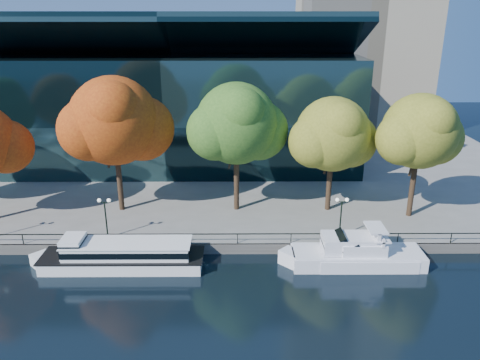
{
  "coord_description": "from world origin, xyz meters",
  "views": [
    {
      "loc": [
        5.01,
        -35.86,
        21.47
      ],
      "look_at": [
        5.26,
        8.0,
        5.57
      ],
      "focal_mm": 35.0,
      "sensor_mm": 36.0,
      "label": 1
    }
  ],
  "objects_px": {
    "tree_3": "(238,125)",
    "tree_4": "(334,136)",
    "tour_boat": "(118,254)",
    "lamp_2": "(341,208)",
    "lamp_1": "(105,209)",
    "cruiser_near": "(352,253)",
    "cruiser_far": "(362,257)",
    "tree_5": "(421,133)",
    "tree_2": "(116,123)"
  },
  "relations": [
    {
      "from": "cruiser_near",
      "to": "tree_3",
      "type": "height_order",
      "value": "tree_3"
    },
    {
      "from": "tree_2",
      "to": "tree_3",
      "type": "relative_size",
      "value": 1.05
    },
    {
      "from": "cruiser_far",
      "to": "lamp_1",
      "type": "height_order",
      "value": "lamp_1"
    },
    {
      "from": "lamp_1",
      "to": "lamp_2",
      "type": "xyz_separation_m",
      "value": [
        22.25,
        0.0,
        0.0
      ]
    },
    {
      "from": "tree_3",
      "to": "tree_4",
      "type": "xyz_separation_m",
      "value": [
        9.96,
        -0.15,
        -1.09
      ]
    },
    {
      "from": "lamp_1",
      "to": "lamp_2",
      "type": "distance_m",
      "value": 22.25
    },
    {
      "from": "cruiser_far",
      "to": "lamp_2",
      "type": "distance_m",
      "value": 5.05
    },
    {
      "from": "cruiser_far",
      "to": "tree_4",
      "type": "distance_m",
      "value": 13.44
    },
    {
      "from": "tree_4",
      "to": "lamp_2",
      "type": "relative_size",
      "value": 3.06
    },
    {
      "from": "tree_4",
      "to": "tree_2",
      "type": "bearing_deg",
      "value": 179.77
    },
    {
      "from": "tour_boat",
      "to": "tree_3",
      "type": "distance_m",
      "value": 17.54
    },
    {
      "from": "lamp_1",
      "to": "cruiser_far",
      "type": "bearing_deg",
      "value": -9.41
    },
    {
      "from": "cruiser_near",
      "to": "tree_4",
      "type": "height_order",
      "value": "tree_4"
    },
    {
      "from": "cruiser_far",
      "to": "tree_4",
      "type": "relative_size",
      "value": 0.78
    },
    {
      "from": "cruiser_near",
      "to": "tree_2",
      "type": "relative_size",
      "value": 0.89
    },
    {
      "from": "tour_boat",
      "to": "cruiser_near",
      "type": "xyz_separation_m",
      "value": [
        20.73,
        0.27,
        -0.1
      ]
    },
    {
      "from": "cruiser_near",
      "to": "lamp_1",
      "type": "xyz_separation_m",
      "value": [
        -22.64,
        3.52,
        2.82
      ]
    },
    {
      "from": "tree_3",
      "to": "tree_5",
      "type": "relative_size",
      "value": 1.06
    },
    {
      "from": "tour_boat",
      "to": "tree_5",
      "type": "xyz_separation_m",
      "value": [
        28.93,
        8.75,
        8.74
      ]
    },
    {
      "from": "tree_3",
      "to": "tree_5",
      "type": "distance_m",
      "value": 18.4
    },
    {
      "from": "cruiser_near",
      "to": "tree_3",
      "type": "distance_m",
      "value": 17.12
    },
    {
      "from": "tour_boat",
      "to": "tree_3",
      "type": "height_order",
      "value": "tree_3"
    },
    {
      "from": "cruiser_far",
      "to": "tree_2",
      "type": "xyz_separation_m",
      "value": [
        -23.5,
        10.63,
        9.66
      ]
    },
    {
      "from": "tree_3",
      "to": "tree_4",
      "type": "height_order",
      "value": "tree_3"
    },
    {
      "from": "lamp_1",
      "to": "cruiser_near",
      "type": "bearing_deg",
      "value": -8.83
    },
    {
      "from": "cruiser_far",
      "to": "lamp_1",
      "type": "distance_m",
      "value": 23.99
    },
    {
      "from": "tree_3",
      "to": "lamp_2",
      "type": "height_order",
      "value": "tree_3"
    },
    {
      "from": "lamp_2",
      "to": "tree_4",
      "type": "bearing_deg",
      "value": 87.93
    },
    {
      "from": "cruiser_far",
      "to": "lamp_1",
      "type": "bearing_deg",
      "value": 170.59
    },
    {
      "from": "tree_5",
      "to": "lamp_1",
      "type": "distance_m",
      "value": 31.81
    },
    {
      "from": "tree_4",
      "to": "lamp_1",
      "type": "relative_size",
      "value": 3.06
    },
    {
      "from": "cruiser_near",
      "to": "tree_4",
      "type": "distance_m",
      "value": 13.01
    },
    {
      "from": "tour_boat",
      "to": "tree_3",
      "type": "xyz_separation_m",
      "value": [
        10.62,
        10.59,
        9.11
      ]
    },
    {
      "from": "tree_4",
      "to": "lamp_2",
      "type": "height_order",
      "value": "tree_4"
    },
    {
      "from": "tree_4",
      "to": "tree_5",
      "type": "height_order",
      "value": "tree_5"
    },
    {
      "from": "cruiser_far",
      "to": "tree_5",
      "type": "relative_size",
      "value": 0.74
    },
    {
      "from": "tree_2",
      "to": "tree_3",
      "type": "xyz_separation_m",
      "value": [
        12.55,
        0.06,
        -0.3
      ]
    },
    {
      "from": "tree_5",
      "to": "lamp_2",
      "type": "distance_m",
      "value": 11.6
    },
    {
      "from": "tree_2",
      "to": "lamp_1",
      "type": "height_order",
      "value": "tree_2"
    },
    {
      "from": "lamp_2",
      "to": "cruiser_far",
      "type": "bearing_deg",
      "value": -72.42
    },
    {
      "from": "tree_4",
      "to": "tree_5",
      "type": "relative_size",
      "value": 0.95
    },
    {
      "from": "tree_3",
      "to": "tree_4",
      "type": "relative_size",
      "value": 1.12
    },
    {
      "from": "cruiser_far",
      "to": "tree_4",
      "type": "height_order",
      "value": "tree_4"
    },
    {
      "from": "cruiser_near",
      "to": "tree_2",
      "type": "xyz_separation_m",
      "value": [
        -22.65,
        10.26,
        9.5
      ]
    },
    {
      "from": "tree_4",
      "to": "cruiser_near",
      "type": "bearing_deg",
      "value": -89.17
    },
    {
      "from": "cruiser_far",
      "to": "tree_3",
      "type": "height_order",
      "value": "tree_3"
    },
    {
      "from": "lamp_1",
      "to": "tree_4",
      "type": "bearing_deg",
      "value": 16.48
    },
    {
      "from": "tour_boat",
      "to": "tree_5",
      "type": "relative_size",
      "value": 1.2
    },
    {
      "from": "cruiser_far",
      "to": "tree_3",
      "type": "bearing_deg",
      "value": 135.7
    },
    {
      "from": "tour_boat",
      "to": "lamp_2",
      "type": "relative_size",
      "value": 3.86
    }
  ]
}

